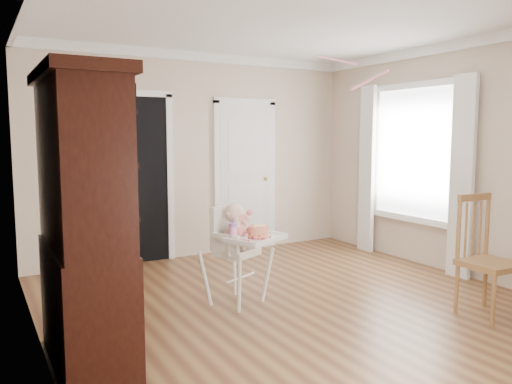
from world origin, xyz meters
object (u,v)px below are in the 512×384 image
cake (258,232)px  china_cabinet (84,221)px  dining_chair (487,260)px  high_chair (237,243)px  sippy_cup (233,231)px

cake → china_cabinet: size_ratio=0.12×
cake → dining_chair: bearing=-35.1°
china_cabinet → dining_chair: (3.32, -0.77, -0.52)m
high_chair → dining_chair: size_ratio=0.89×
sippy_cup → china_cabinet: bearing=-161.1°
cake → china_cabinet: china_cabinet is taller
high_chair → dining_chair: bearing=-62.0°
cake → dining_chair: dining_chair is taller
dining_chair → sippy_cup: bearing=149.5°
high_chair → sippy_cup: 0.24m
high_chair → cake: (0.12, -0.20, 0.13)m
china_cabinet → dining_chair: china_cabinet is taller
china_cabinet → dining_chair: size_ratio=1.89×
sippy_cup → dining_chair: (1.92, -1.25, -0.24)m
cake → dining_chair: size_ratio=0.23×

